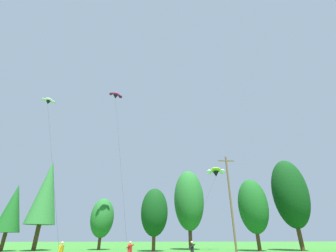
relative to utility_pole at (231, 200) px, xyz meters
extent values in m
cylinder|color=#472D19|center=(-33.45, 10.54, -5.08)|extent=(0.56, 0.56, 2.64)
cone|color=#19561E|center=(-33.45, 10.54, -0.01)|extent=(3.83, 3.83, 7.51)
cylinder|color=#472D19|center=(-29.23, 12.04, -4.47)|extent=(0.68, 0.68, 3.86)
cone|color=#2D7033|center=(-29.23, 12.04, 2.95)|extent=(4.87, 4.87, 10.99)
cylinder|color=#472D19|center=(-19.35, 14.09, -5.35)|extent=(0.52, 0.52, 2.12)
ellipsoid|color=#236628|center=(-19.35, 14.09, -1.27)|extent=(4.08, 4.08, 6.63)
cylinder|color=#472D19|center=(-9.97, 8.81, -5.23)|extent=(0.54, 0.54, 2.35)
ellipsoid|color=#0F3D14|center=(-9.97, 8.81, -0.72)|extent=(4.33, 4.33, 7.35)
cylinder|color=#472D19|center=(-3.60, 13.51, -4.69)|extent=(0.64, 0.64, 3.43)
ellipsoid|color=#236628|center=(-3.60, 13.51, 1.90)|extent=(5.49, 5.49, 10.73)
cylinder|color=#472D19|center=(6.53, 8.87, -5.01)|extent=(0.58, 0.58, 2.78)
ellipsoid|color=#19561E|center=(6.53, 8.87, 0.33)|extent=(4.79, 4.79, 8.70)
cylinder|color=#472D19|center=(13.66, 9.28, -4.56)|extent=(0.66, 0.66, 3.70)
ellipsoid|color=#0F3D14|center=(13.66, 9.28, 2.55)|extent=(5.78, 5.78, 11.57)
cylinder|color=brown|center=(0.00, 0.00, -0.27)|extent=(0.26, 0.26, 12.26)
cube|color=brown|center=(0.00, 0.00, 5.26)|extent=(2.20, 0.14, 0.14)
cube|color=orange|center=(-16.99, -10.20, -5.26)|extent=(0.25, 0.38, 0.60)
sphere|color=tan|center=(-16.99, -10.20, -4.82)|extent=(0.22, 0.22, 0.22)
cylinder|color=orange|center=(-16.99, -10.44, -5.24)|extent=(0.20, 0.09, 0.57)
cylinder|color=orange|center=(-17.00, -9.96, -5.24)|extent=(0.20, 0.09, 0.57)
cube|color=red|center=(-11.86, -8.60, -5.26)|extent=(0.37, 0.44, 0.60)
sphere|color=tan|center=(-11.86, -8.60, -4.82)|extent=(0.22, 0.22, 0.22)
cylinder|color=red|center=(-11.96, -8.82, -5.10)|extent=(0.52, 0.28, 0.35)
cylinder|color=red|center=(-11.77, -8.37, -5.10)|extent=(0.52, 0.28, 0.35)
cube|color=black|center=(-6.52, -8.22, -5.26)|extent=(0.25, 0.39, 0.60)
sphere|color=tan|center=(-6.52, -8.22, -4.82)|extent=(0.22, 0.22, 0.22)
cylinder|color=black|center=(-6.52, -8.46, -5.10)|extent=(0.53, 0.10, 0.35)
cylinder|color=black|center=(-6.53, -7.98, -5.10)|extent=(0.53, 0.10, 0.35)
ellipsoid|color=white|center=(-27.54, 1.83, 15.64)|extent=(1.42, 1.30, 0.66)
ellipsoid|color=silver|center=(-26.91, 2.22, 15.43)|extent=(0.83, 0.85, 0.75)
ellipsoid|color=silver|center=(-28.18, 1.45, 15.43)|extent=(0.79, 0.87, 0.75)
cone|color=black|center=(-27.58, 1.89, 15.19)|extent=(0.92, 0.92, 0.57)
cylinder|color=black|center=(-22.38, -4.15, 4.84)|extent=(10.42, 12.11, 20.12)
ellipsoid|color=#D12893|center=(-17.51, 4.83, 19.12)|extent=(1.66, 1.45, 0.58)
ellipsoid|color=#66144C|center=(-16.74, 5.26, 18.87)|extent=(1.01, 1.00, 0.73)
ellipsoid|color=#66144C|center=(-18.29, 4.40, 18.87)|extent=(0.98, 0.93, 0.73)
cone|color=black|center=(-17.55, 4.90, 18.58)|extent=(1.08, 1.08, 0.68)
cylinder|color=black|center=(-14.87, -1.78, 6.73)|extent=(5.38, 13.37, 23.02)
ellipsoid|color=#93D633|center=(1.28, 10.87, 6.86)|extent=(2.13, 1.71, 1.19)
ellipsoid|color=white|center=(2.48, 10.68, 6.52)|extent=(1.13, 1.36, 1.31)
ellipsoid|color=white|center=(0.08, 11.06, 6.52)|extent=(1.34, 1.34, 1.31)
cone|color=black|center=(1.30, 11.00, 6.11)|extent=(1.25, 1.25, 0.93)
cylinder|color=black|center=(-2.79, 1.38, 0.43)|extent=(8.19, 19.24, 10.44)
camera|label=1|loc=(-9.76, -30.60, -4.39)|focal=24.42mm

